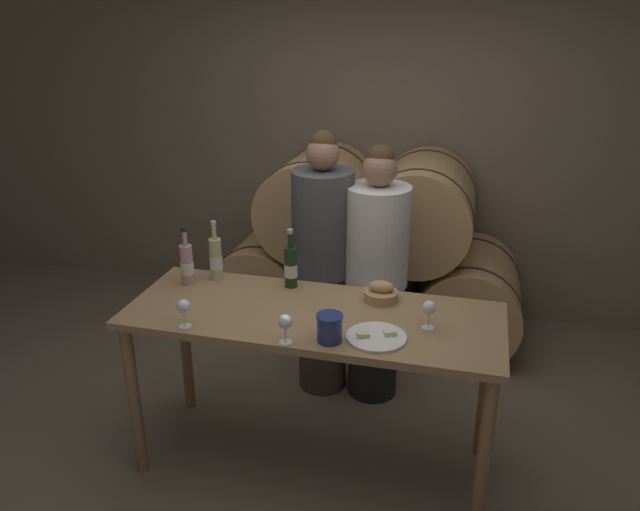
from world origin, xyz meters
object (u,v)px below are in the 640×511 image
Objects in this scene: cheese_plate at (376,337)px; blue_crock at (330,327)px; wine_bottle_white at (216,259)px; wine_glass_far_left at (183,307)px; wine_glass_left at (285,323)px; tasting_table at (313,333)px; bread_basket at (381,293)px; wine_glass_center at (429,309)px; person_left at (323,266)px; wine_bottle_rose at (187,264)px; person_right at (376,277)px; wine_bottle_red at (291,266)px.

blue_crock is at bearing -159.79° from cheese_plate.
wine_bottle_white reaches higher than wine_glass_far_left.
wine_glass_far_left and wine_glass_left have the same top height.
bread_basket is at bearing 36.01° from tasting_table.
tasting_table is at bearing 28.05° from wine_glass_far_left.
wine_glass_far_left is at bearing -166.16° from wine_glass_center.
blue_crock is 0.92× the size of wine_glass_far_left.
wine_bottle_white is 0.82m from wine_glass_left.
wine_glass_left is at bearing -84.71° from person_left.
blue_crock is 0.47× the size of cheese_plate.
wine_bottle_rose is at bearing 167.69° from tasting_table.
person_left is 0.69m from bread_basket.
tasting_table is 0.35m from blue_crock.
wine_glass_far_left is 1.00× the size of wine_glass_center.
person_left is 0.71m from wine_bottle_white.
wine_bottle_white is 2.58× the size of blue_crock.
person_right is 1.13m from wine_bottle_rose.
wine_glass_center is (1.12, 0.28, 0.00)m from wine_glass_far_left.
wine_glass_left is at bearing -160.16° from blue_crock.
wine_glass_far_left is 1.15m from wine_glass_center.
person_left is 1.05m from cheese_plate.
wine_bottle_rose is 1.33m from wine_glass_center.
wine_bottle_red is 1.86× the size of bread_basket.
tasting_table is at bearing -22.78° from wine_bottle_white.
wine_glass_left is at bearing -122.59° from bread_basket.
cheese_plate is (0.20, 0.07, -0.06)m from blue_crock.
bread_basket is (0.44, -0.52, 0.11)m from person_left.
wine_bottle_white reaches higher than wine_glass_center.
person_left is 12.78× the size of blue_crock.
wine_bottle_white reaches higher than wine_glass_left.
wine_bottle_white is 1.21× the size of cheese_plate.
wine_bottle_white is at bearing 166.83° from wine_glass_center.
person_left is 0.51m from wine_bottle_red.
person_left is at bearing 43.43° from wine_bottle_rose.
person_right is at bearing 50.61° from wine_bottle_red.
wine_bottle_red is at bearing 1.18° from wine_bottle_white.
wine_glass_far_left is 1.00× the size of wine_glass_left.
wine_glass_far_left is (-0.70, -0.04, 0.03)m from blue_crock.
wine_bottle_rose reaches higher than wine_glass_left.
tasting_table is 1.16× the size of person_right.
wine_bottle_red is 0.71m from cheese_plate.
person_left is 6.00× the size of cheese_plate.
tasting_table is 13.20× the size of wine_glass_far_left.
wine_glass_left is 1.00× the size of wine_glass_center.
wine_glass_center is at bearing -63.61° from person_right.
blue_crock is 0.48m from wine_glass_center.
wine_glass_far_left is at bearing -82.27° from wine_bottle_white.
wine_bottle_rose is 1.06m from bread_basket.
tasting_table is 0.80m from wine_bottle_rose.
wine_bottle_red reaches higher than wine_glass_far_left.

